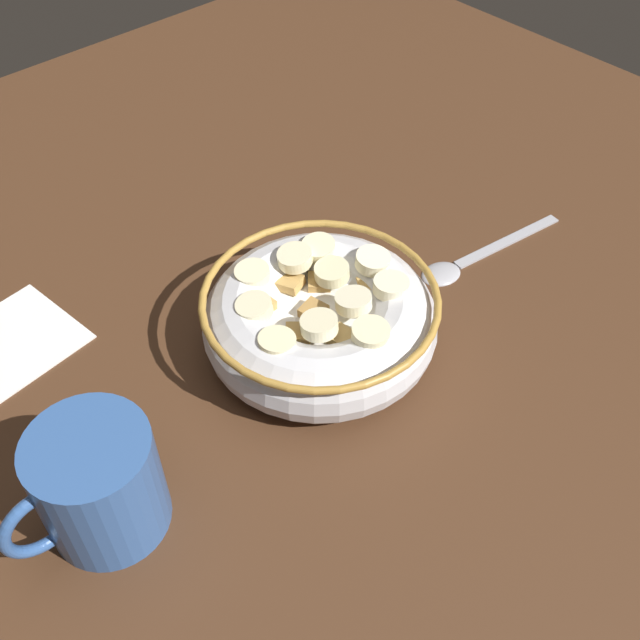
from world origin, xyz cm
name	(u,v)px	position (x,y,z in cm)	size (l,w,h in cm)	color
ground_plane	(320,354)	(0.00, 0.00, -1.00)	(114.75, 114.75, 2.00)	#472B19
cereal_bowl	(320,319)	(-0.01, -0.01, 3.15)	(18.20, 18.20, 6.57)	silver
spoon	(464,260)	(-16.10, 1.35, 0.33)	(15.96, 4.36, 0.80)	#A5A5AD
coffee_mug	(97,485)	(20.46, 1.90, 4.14)	(10.54, 7.82, 8.28)	#335999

